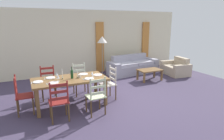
{
  "coord_description": "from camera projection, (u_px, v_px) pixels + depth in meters",
  "views": [
    {
      "loc": [
        -2.33,
        -4.81,
        2.17
      ],
      "look_at": [
        0.11,
        0.44,
        0.75
      ],
      "focal_mm": 31.0,
      "sensor_mm": 36.0,
      "label": 1
    }
  ],
  "objects": [
    {
      "name": "standing_lamp",
      "position": [
        102.0,
        42.0,
        7.85
      ],
      "size": [
        0.4,
        0.4,
        1.64
      ],
      "color": "#332D28",
      "rests_on": "ground_plane"
    },
    {
      "name": "dining_chair_far_right",
      "position": [
        80.0,
        79.0,
        5.95
      ],
      "size": [
        0.43,
        0.41,
        0.96
      ],
      "color": "beige",
      "rests_on": "ground_plane"
    },
    {
      "name": "candle_tall",
      "position": [
        62.0,
        76.0,
        4.97
      ],
      "size": [
        0.05,
        0.05,
        0.27
      ],
      "color": "#998C66",
      "rests_on": "dining_table"
    },
    {
      "name": "dining_chair_head_east",
      "position": [
        109.0,
        83.0,
        5.57
      ],
      "size": [
        0.42,
        0.44,
        0.96
      ],
      "color": "beige",
      "rests_on": "ground_plane"
    },
    {
      "name": "dining_chair_head_west",
      "position": [
        22.0,
        95.0,
        4.64
      ],
      "size": [
        0.4,
        0.42,
        0.96
      ],
      "color": "maroon",
      "rests_on": "ground_plane"
    },
    {
      "name": "dinner_plate_near_left",
      "position": [
        53.0,
        83.0,
        4.64
      ],
      "size": [
        0.24,
        0.24,
        0.02
      ],
      "primitive_type": "cylinder",
      "color": "white",
      "rests_on": "dining_table"
    },
    {
      "name": "fork_far_right",
      "position": [
        78.0,
        75.0,
        5.39
      ],
      "size": [
        0.03,
        0.17,
        0.01
      ],
      "primitive_type": "cube",
      "rotation": [
        0.0,
        0.0,
        -0.09
      ],
      "color": "silver",
      "rests_on": "dining_table"
    },
    {
      "name": "dinner_plate_far_right",
      "position": [
        84.0,
        74.0,
        5.45
      ],
      "size": [
        0.24,
        0.24,
        0.02
      ],
      "primitive_type": "cylinder",
      "color": "white",
      "rests_on": "dining_table"
    },
    {
      "name": "fork_near_right",
      "position": [
        84.0,
        79.0,
        4.95
      ],
      "size": [
        0.03,
        0.17,
        0.01
      ],
      "primitive_type": "cube",
      "rotation": [
        0.0,
        0.0,
        0.08
      ],
      "color": "silver",
      "rests_on": "dining_table"
    },
    {
      "name": "wall_far",
      "position": [
        82.0,
        42.0,
        8.29
      ],
      "size": [
        9.6,
        0.16,
        2.7
      ],
      "primitive_type": "cube",
      "color": "beige",
      "rests_on": "ground_plane"
    },
    {
      "name": "ground_plane",
      "position": [
        115.0,
        98.0,
        5.71
      ],
      "size": [
        9.6,
        9.6,
        0.02
      ],
      "primitive_type": "cube",
      "color": "#413650"
    },
    {
      "name": "curtain_panel_right",
      "position": [
        145.0,
        45.0,
        9.53
      ],
      "size": [
        0.35,
        0.08,
        2.2
      ],
      "primitive_type": "cube",
      "color": "#C17936",
      "rests_on": "ground_plane"
    },
    {
      "name": "wine_glass_near_right",
      "position": [
        92.0,
        73.0,
        5.14
      ],
      "size": [
        0.06,
        0.06,
        0.16
      ],
      "color": "white",
      "rests_on": "dining_table"
    },
    {
      "name": "fork_head_west",
      "position": [
        31.0,
        83.0,
        4.67
      ],
      "size": [
        0.03,
        0.17,
        0.01
      ],
      "primitive_type": "cube",
      "rotation": [
        0.0,
        0.0,
        -0.08
      ],
      "color": "silver",
      "rests_on": "dining_table"
    },
    {
      "name": "dinner_plate_head_east",
      "position": [
        98.0,
        75.0,
        5.37
      ],
      "size": [
        0.24,
        0.24,
        0.02
      ],
      "primitive_type": "cylinder",
      "color": "white",
      "rests_on": "dining_table"
    },
    {
      "name": "coffee_cup_primary",
      "position": [
        80.0,
        76.0,
        5.12
      ],
      "size": [
        0.07,
        0.07,
        0.09
      ],
      "primitive_type": "cylinder",
      "color": "beige",
      "rests_on": "dining_table"
    },
    {
      "name": "fork_far_left",
      "position": [
        45.0,
        79.0,
        5.02
      ],
      "size": [
        0.03,
        0.17,
        0.01
      ],
      "primitive_type": "cube",
      "rotation": [
        0.0,
        0.0,
        -0.07
      ],
      "color": "silver",
      "rests_on": "dining_table"
    },
    {
      "name": "couch",
      "position": [
        132.0,
        67.0,
        8.5
      ],
      "size": [
        2.36,
        1.07,
        0.8
      ],
      "color": "#A39FAF",
      "rests_on": "ground_plane"
    },
    {
      "name": "armchair_upholstered",
      "position": [
        176.0,
        69.0,
        8.32
      ],
      "size": [
        0.93,
        1.25,
        0.72
      ],
      "color": "#BFAB8E",
      "rests_on": "ground_plane"
    },
    {
      "name": "wine_glass_near_left",
      "position": [
        58.0,
        77.0,
        4.78
      ],
      "size": [
        0.06,
        0.06,
        0.16
      ],
      "color": "white",
      "rests_on": "dining_table"
    },
    {
      "name": "wine_bottle",
      "position": [
        72.0,
        74.0,
        5.03
      ],
      "size": [
        0.07,
        0.07,
        0.32
      ],
      "color": "#143819",
      "rests_on": "dining_table"
    },
    {
      "name": "coffee_table",
      "position": [
        150.0,
        71.0,
        7.44
      ],
      "size": [
        0.9,
        0.56,
        0.42
      ],
      "color": "brown",
      "rests_on": "ground_plane"
    },
    {
      "name": "dinner_plate_head_west",
      "position": [
        38.0,
        82.0,
        4.73
      ],
      "size": [
        0.24,
        0.24,
        0.02
      ],
      "primitive_type": "cylinder",
      "color": "white",
      "rests_on": "dining_table"
    },
    {
      "name": "dining_chair_near_right",
      "position": [
        96.0,
        96.0,
        4.6
      ],
      "size": [
        0.44,
        0.42,
        0.96
      ],
      "color": "beige",
      "rests_on": "ground_plane"
    },
    {
      "name": "fork_near_left",
      "position": [
        47.0,
        84.0,
        4.58
      ],
      "size": [
        0.02,
        0.17,
        0.01
      ],
      "primitive_type": "cube",
      "rotation": [
        0.0,
        0.0,
        -0.04
      ],
      "color": "silver",
      "rests_on": "dining_table"
    },
    {
      "name": "dining_table",
      "position": [
        70.0,
        82.0,
        5.07
      ],
      "size": [
        1.9,
        0.96,
        0.75
      ],
      "color": "brown",
      "rests_on": "ground_plane"
    },
    {
      "name": "wine_glass_far_left",
      "position": [
        57.0,
        74.0,
        5.03
      ],
      "size": [
        0.06,
        0.06,
        0.16
      ],
      "color": "white",
      "rests_on": "dining_table"
    },
    {
      "name": "dining_chair_far_left",
      "position": [
        48.0,
        83.0,
        5.6
      ],
      "size": [
        0.44,
        0.42,
        0.96
      ],
      "color": "maroon",
      "rests_on": "ground_plane"
    },
    {
      "name": "candle_short",
      "position": [
        78.0,
        76.0,
        5.08
      ],
      "size": [
        0.05,
        0.05,
        0.19
      ],
      "color": "#998C66",
      "rests_on": "dining_table"
    },
    {
      "name": "dinner_plate_far_left",
      "position": [
        51.0,
        78.0,
        5.08
      ],
      "size": [
        0.24,
        0.24,
        0.02
      ],
      "primitive_type": "cylinder",
      "color": "white",
      "rests_on": "dining_table"
    },
    {
      "name": "curtain_panel_left",
      "position": [
        100.0,
        48.0,
        8.55
      ],
      "size": [
        0.35,
        0.08,
        2.2
      ],
      "primitive_type": "cube",
      "color": "#C17936",
      "rests_on": "ground_plane"
    },
    {
      "name": "fork_head_east",
      "position": [
        93.0,
        76.0,
        5.31
      ],
      "size": [
        0.03,
        0.17,
        0.01
      ],
      "primitive_type": "cube",
      "rotation": [
        0.0,
        0.0,
        -0.1
      ],
      "color": "silver",
      "rests_on": "dining_table"
    },
    {
      "name": "dinner_plate_near_right",
      "position": [
        89.0,
        79.0,
        5.01
      ],
      "size": [
        0.24,
        0.24,
        0.02
      ],
      "primitive_type": "cylinder",
      "color": "white",
      "rests_on": "dining_table"
    },
    {
      "name": "dining_chair_near_left",
      "position": [
        59.0,
        101.0,
        4.29
      ],
      "size": [
        0.43,
        0.41,
        0.96
      ],
      "color": "maroon",
      "rests_on": "ground_plane"
    }
  ]
}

